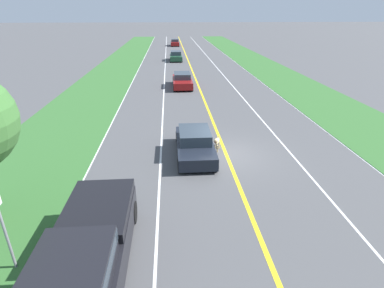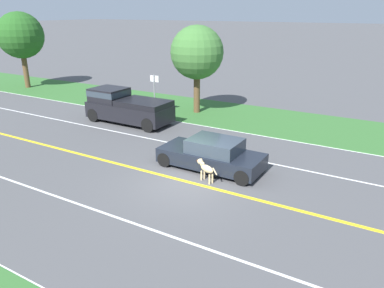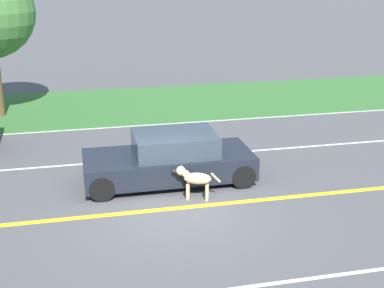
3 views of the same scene
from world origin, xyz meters
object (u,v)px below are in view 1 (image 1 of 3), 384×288
at_px(pickup_truck, 89,247).
at_px(car_trailing_near, 182,80).
at_px(street_sign, 2,224).
at_px(ego_car, 195,144).
at_px(car_trailing_far, 175,43).
at_px(dog, 217,142).
at_px(car_trailing_mid, 176,56).

bearing_deg(pickup_truck, car_trailing_near, -98.84).
bearing_deg(street_sign, pickup_truck, 170.47).
relative_size(ego_car, street_sign, 1.74).
relative_size(car_trailing_near, street_sign, 1.84).
bearing_deg(ego_car, car_trailing_far, -90.14).
relative_size(pickup_truck, street_sign, 2.05).
distance_m(ego_car, dog, 1.30).
bearing_deg(ego_car, pickup_truck, 64.96).
bearing_deg(car_trailing_mid, ego_car, 90.32).
height_order(car_trailing_far, street_sign, street_sign).
xyz_separation_m(ego_car, pickup_truck, (3.61, 7.72, 0.36)).
relative_size(dog, car_trailing_far, 0.25).
xyz_separation_m(pickup_truck, car_trailing_far, (-3.74, -62.23, -0.34)).
xyz_separation_m(car_trailing_far, street_sign, (6.13, 61.83, 0.96)).
bearing_deg(pickup_truck, car_trailing_far, -93.44).
relative_size(car_trailing_mid, street_sign, 1.78).
bearing_deg(dog, car_trailing_near, -65.59).
distance_m(ego_car, street_sign, 9.52).
xyz_separation_m(ego_car, street_sign, (6.00, 7.32, 0.98)).
distance_m(ego_car, car_trailing_mid, 33.15).
bearing_deg(ego_car, dog, -163.64).
distance_m(ego_car, car_trailing_near, 15.68).
bearing_deg(pickup_truck, car_trailing_mid, -94.79).
xyz_separation_m(dog, car_trailing_near, (1.21, -15.31, 0.09)).
bearing_deg(pickup_truck, dog, -120.95).
xyz_separation_m(ego_car, car_trailing_far, (-0.13, -54.51, 0.02)).
relative_size(car_trailing_far, street_sign, 1.81).
distance_m(car_trailing_far, street_sign, 62.14).
height_order(dog, car_trailing_mid, car_trailing_mid).
relative_size(ego_car, pickup_truck, 0.85).
xyz_separation_m(dog, pickup_truck, (4.85, 8.09, 0.44)).
bearing_deg(ego_car, street_sign, 50.69).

